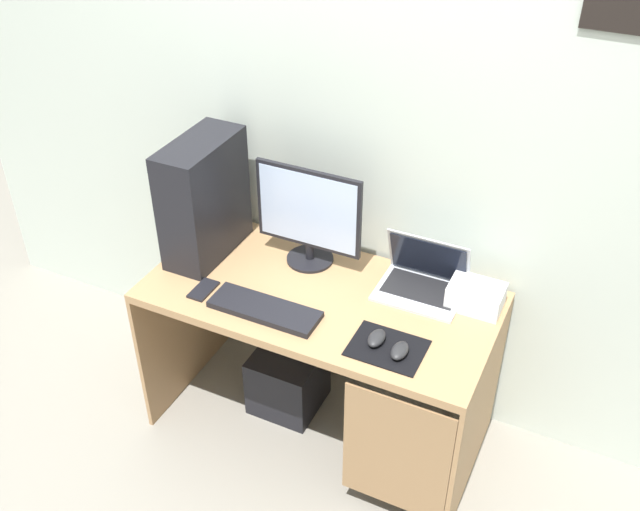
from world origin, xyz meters
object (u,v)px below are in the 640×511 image
keyboard (265,309)px  mouse_left (377,338)px  pc_tower (204,198)px  cell_phone (203,290)px  monitor (309,216)px  laptop (423,280)px  projector (476,296)px  mouse_right (400,351)px  subwoofer (288,379)px

keyboard → mouse_left: (0.44, 0.02, 0.01)m
pc_tower → cell_phone: 0.37m
monitor → laptop: 0.50m
projector → cell_phone: bearing=-159.6°
projector → mouse_right: (-0.16, -0.37, -0.03)m
keyboard → subwoofer: (-0.04, 0.24, -0.59)m
laptop → mouse_right: size_ratio=3.35×
pc_tower → subwoofer: 0.90m
cell_phone → subwoofer: cell_phone is taller
mouse_left → subwoofer: 0.80m
laptop → cell_phone: laptop is taller
pc_tower → mouse_left: pc_tower is taller
projector → mouse_left: projector is taller
pc_tower → monitor: bearing=14.5°
cell_phone → subwoofer: 0.67m
mouse_right → pc_tower: bearing=164.6°
laptop → cell_phone: bearing=-154.0°
keyboard → cell_phone: bearing=178.2°
mouse_left → mouse_right: size_ratio=1.00×
projector → mouse_left: size_ratio=2.08×
projector → mouse_right: 0.41m
monitor → mouse_left: size_ratio=4.59×
monitor → projector: 0.70m
monitor → subwoofer: monitor is taller
monitor → keyboard: monitor is taller
laptop → mouse_left: 0.36m
laptop → subwoofer: 0.83m
keyboard → mouse_left: mouse_left is taller
pc_tower → laptop: (0.88, 0.12, -0.20)m
monitor → laptop: bearing=2.1°
pc_tower → subwoofer: (0.36, -0.02, -0.83)m
projector → pc_tower: bearing=-174.0°
mouse_right → cell_phone: (-0.80, 0.01, -0.02)m
cell_phone → projector: bearing=20.4°
laptop → mouse_left: size_ratio=3.35×
projector → keyboard: projector is taller
monitor → mouse_right: bearing=-34.7°
monitor → cell_phone: 0.49m
pc_tower → subwoofer: bearing=-2.5°
keyboard → mouse_right: mouse_right is taller
laptop → mouse_left: laptop is taller
laptop → mouse_left: bearing=-97.1°
laptop → keyboard: 0.61m
pc_tower → monitor: 0.42m
subwoofer → pc_tower: bearing=177.5°
pc_tower → mouse_right: pc_tower is taller
pc_tower → mouse_right: (0.93, -0.26, -0.23)m
keyboard → mouse_left: 0.44m
mouse_left → cell_phone: size_ratio=0.74×
cell_phone → subwoofer: (0.23, 0.23, -0.58)m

